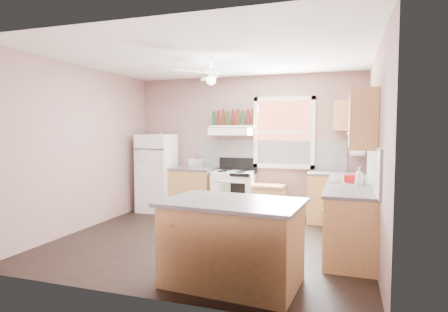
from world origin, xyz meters
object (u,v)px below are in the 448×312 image
(toaster, at_px, (197,163))
(stove, at_px, (234,193))
(cart, at_px, (267,202))
(island, at_px, (232,244))
(refrigerator, at_px, (157,173))

(toaster, relative_size, stove, 0.33)
(stove, xyz_separation_m, cart, (0.66, -0.04, -0.11))
(stove, distance_m, cart, 0.67)
(cart, xyz_separation_m, island, (0.24, -3.01, 0.11))
(refrigerator, distance_m, island, 3.92)
(refrigerator, height_order, island, refrigerator)
(refrigerator, relative_size, stove, 1.82)
(cart, distance_m, island, 3.02)
(cart, bearing_deg, toaster, -176.95)
(toaster, bearing_deg, stove, 19.94)
(toaster, relative_size, island, 0.20)
(toaster, bearing_deg, island, -40.97)
(refrigerator, distance_m, stove, 1.65)
(cart, relative_size, island, 0.46)
(refrigerator, height_order, stove, refrigerator)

